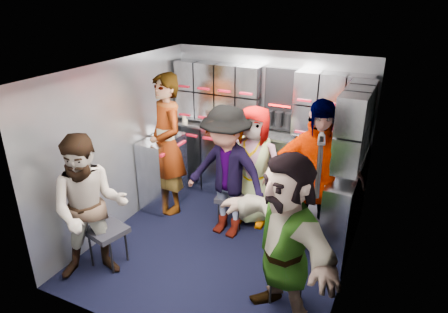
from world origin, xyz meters
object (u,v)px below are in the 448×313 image
at_px(attendant_arc_a, 90,209).
at_px(attendant_arc_b, 226,173).
at_px(jump_seat_mid_right, 313,215).
at_px(jump_seat_center, 257,190).
at_px(attendant_arc_e, 284,240).
at_px(jump_seat_near_left, 107,232).
at_px(attendant_arc_c, 253,166).
at_px(attendant_arc_d, 313,183).
at_px(jump_seat_mid_left, 232,199).
at_px(jump_seat_near_right, 287,272).
at_px(attendant_standing, 167,145).

height_order(attendant_arc_a, attendant_arc_b, attendant_arc_b).
height_order(jump_seat_mid_right, attendant_arc_b, attendant_arc_b).
distance_m(jump_seat_center, attendant_arc_e, 1.88).
height_order(jump_seat_near_left, attendant_arc_e, attendant_arc_e).
relative_size(jump_seat_near_left, jump_seat_center, 1.17).
height_order(attendant_arc_b, attendant_arc_c, attendant_arc_b).
xyz_separation_m(jump_seat_mid_right, attendant_arc_c, (-0.86, 0.25, 0.35)).
height_order(jump_seat_center, attendant_arc_c, attendant_arc_c).
bearing_deg(attendant_arc_e, jump_seat_near_left, -142.73).
bearing_deg(jump_seat_center, attendant_arc_b, -106.65).
distance_m(jump_seat_mid_right, attendant_arc_d, 0.53).
bearing_deg(attendant_arc_b, attendant_arc_e, -36.97).
distance_m(attendant_arc_c, attendant_arc_d, 0.98).
height_order(attendant_arc_c, attendant_arc_d, attendant_arc_d).
distance_m(jump_seat_mid_right, attendant_arc_b, 1.13).
bearing_deg(jump_seat_center, attendant_arc_a, -119.83).
height_order(jump_seat_center, jump_seat_mid_right, jump_seat_mid_right).
xyz_separation_m(jump_seat_mid_left, attendant_arc_d, (1.04, -0.19, 0.54)).
bearing_deg(attendant_arc_d, jump_seat_center, 124.00).
relative_size(jump_seat_center, attendant_arc_c, 0.26).
distance_m(jump_seat_mid_right, attendant_arc_a, 2.47).
bearing_deg(attendant_arc_d, jump_seat_mid_right, 69.51).
height_order(attendant_arc_b, attendant_arc_d, attendant_arc_d).
distance_m(jump_seat_near_right, attendant_standing, 2.34).
relative_size(jump_seat_mid_right, attendant_arc_c, 0.31).
relative_size(jump_seat_mid_left, attendant_arc_c, 0.28).
relative_size(attendant_arc_b, attendant_arc_c, 1.06).
relative_size(attendant_arc_a, attendant_arc_d, 0.86).
height_order(jump_seat_center, attendant_standing, attendant_standing).
bearing_deg(attendant_arc_b, attendant_arc_a, -118.00).
relative_size(jump_seat_center, attendant_arc_b, 0.24).
xyz_separation_m(attendant_arc_a, attendant_arc_c, (1.09, 1.72, -0.02)).
bearing_deg(attendant_arc_b, jump_seat_mid_right, 16.04).
relative_size(jump_seat_near_left, attendant_arc_a, 0.29).
xyz_separation_m(attendant_arc_c, attendant_arc_e, (0.86, -1.42, 0.04)).
xyz_separation_m(jump_seat_near_left, jump_seat_near_right, (1.95, 0.30, -0.06)).
xyz_separation_m(jump_seat_mid_right, attendant_arc_b, (-1.04, -0.17, 0.40)).
bearing_deg(attendant_arc_c, jump_seat_center, 86.43).
relative_size(attendant_arc_b, attendant_arc_d, 0.89).
bearing_deg(jump_seat_mid_right, jump_seat_near_right, -89.95).
bearing_deg(attendant_arc_e, jump_seat_mid_left, 165.21).
bearing_deg(jump_seat_mid_left, attendant_arc_b, -90.00).
bearing_deg(jump_seat_near_right, attendant_arc_a, -166.30).
bearing_deg(attendant_arc_b, attendant_standing, 174.63).
bearing_deg(attendant_arc_d, attendant_arc_c, 132.74).
distance_m(jump_seat_near_right, attendant_arc_e, 0.51).
xyz_separation_m(jump_seat_center, attendant_arc_d, (0.86, -0.61, 0.58)).
relative_size(attendant_arc_c, attendant_arc_d, 0.84).
height_order(attendant_arc_c, attendant_arc_e, attendant_arc_e).
distance_m(attendant_arc_b, attendant_arc_d, 1.05).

